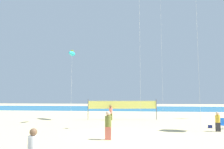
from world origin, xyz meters
name	(u,v)px	position (x,y,z in m)	size (l,w,h in m)	color
ground_plane	(120,135)	(0.00, 0.00, 0.00)	(120.00, 120.00, 0.00)	#D1BC89
ocean_band	(131,108)	(0.00, 33.74, 0.00)	(120.00, 20.00, 0.01)	#1E6B99
mother_figure	(33,149)	(-2.59, -8.11, 0.85)	(0.37, 0.37, 1.60)	maroon
beachgoer_coral_shirt	(111,112)	(-1.75, 9.36, 0.90)	(0.39, 0.39, 1.69)	olive
beachgoer_mustard_shirt	(218,121)	(7.49, 2.31, 0.81)	(0.35, 0.35, 1.52)	#2D2D33
beachgoer_olive_shirt	(108,124)	(-0.65, -1.80, 0.96)	(0.41, 0.41, 1.80)	#EA7260
folding_beach_chair	(222,123)	(8.40, 3.86, 0.47)	(0.52, 0.65, 0.89)	#1959B2
volleyball_net	(122,106)	(-0.43, 9.88, 1.64)	(8.00, 1.22, 2.40)	#4C4C51
beach_handbag	(210,127)	(7.47, 4.10, 0.13)	(0.33, 0.17, 0.27)	navy
kite_cyan_inflatable	(72,54)	(-5.54, 6.35, 7.23)	(0.63, 1.38, 7.60)	silver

